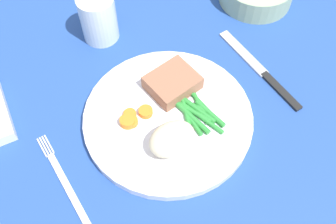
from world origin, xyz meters
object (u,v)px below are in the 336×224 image
fork (64,180)px  water_glass (99,21)px  meat_portion (173,83)px  knife (261,71)px  dinner_plate (168,118)px

fork → water_glass: water_glass is taller
water_glass → meat_portion: bearing=-78.1°
knife → water_glass: 30.00cm
fork → water_glass: (18.13, 22.65, 3.55)cm
knife → water_glass: (-19.32, 22.68, 3.55)cm
dinner_plate → fork: (-18.35, -0.26, -0.60)cm
knife → fork: bearing=-176.5°
knife → meat_portion: bearing=167.3°
fork → water_glass: size_ratio=1.89×
fork → dinner_plate: bearing=1.1°
meat_portion → dinner_plate: bearing=-130.6°
knife → dinner_plate: bearing=-177.3°
meat_portion → water_glass: bearing=101.9°
meat_portion → knife: (15.48, -4.50, -2.64)cm
dinner_plate → water_glass: (-0.22, 22.40, 2.95)cm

